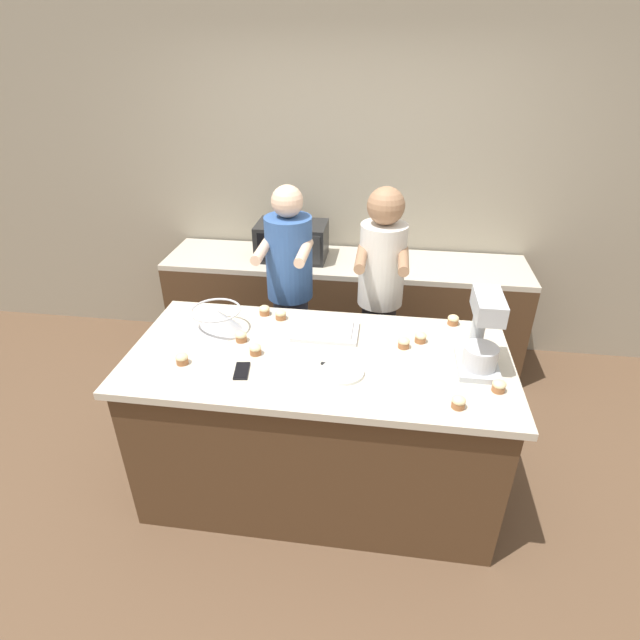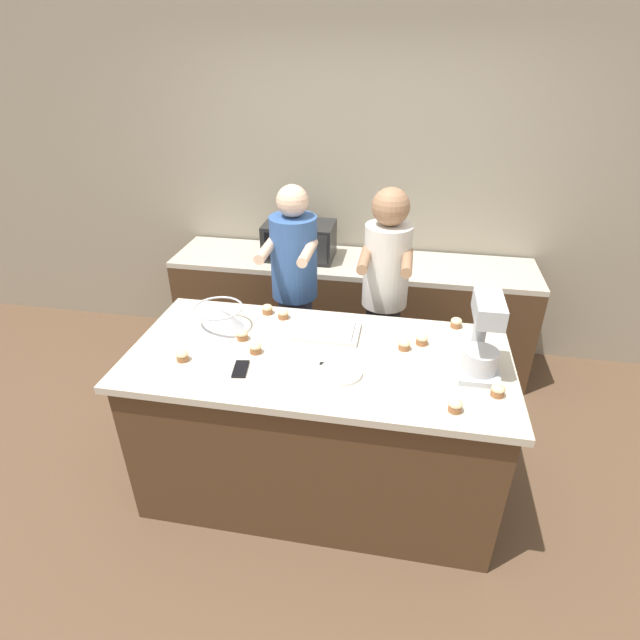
{
  "view_description": "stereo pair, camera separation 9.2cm",
  "coord_description": "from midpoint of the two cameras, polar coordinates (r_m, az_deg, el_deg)",
  "views": [
    {
      "loc": [
        0.31,
        -2.17,
        2.39
      ],
      "look_at": [
        0.0,
        0.05,
        1.12
      ],
      "focal_mm": 28.0,
      "sensor_mm": 36.0,
      "label": 1
    },
    {
      "loc": [
        0.4,
        -2.15,
        2.39
      ],
      "look_at": [
        0.0,
        0.05,
        1.12
      ],
      "focal_mm": 28.0,
      "sensor_mm": 36.0,
      "label": 2
    }
  ],
  "objects": [
    {
      "name": "cupcake_2",
      "position": [
        2.76,
        -7.94,
        -1.68
      ],
      "size": [
        0.06,
        0.06,
        0.06
      ],
      "color": "#9E6038",
      "rests_on": "island_counter"
    },
    {
      "name": "knife",
      "position": [
        2.53,
        3.11,
        -5.3
      ],
      "size": [
        0.22,
        0.04,
        0.01
      ],
      "color": "#BCBCC1",
      "rests_on": "island_counter"
    },
    {
      "name": "island_counter",
      "position": [
        2.91,
        0.75,
        -11.64
      ],
      "size": [
        2.0,
        0.95,
        0.94
      ],
      "color": "#4C331E",
      "rests_on": "ground_plane"
    },
    {
      "name": "baking_tray",
      "position": [
        2.8,
        1.71,
        -1.22
      ],
      "size": [
        0.37,
        0.25,
        0.04
      ],
      "color": "silver",
      "rests_on": "island_counter"
    },
    {
      "name": "back_wall",
      "position": [
        4.08,
        5.16,
        14.68
      ],
      "size": [
        10.0,
        0.06,
        2.7
      ],
      "color": "gray",
      "rests_on": "ground_plane"
    },
    {
      "name": "cell_phone",
      "position": [
        2.53,
        -8.04,
        -5.56
      ],
      "size": [
        0.09,
        0.15,
        0.01
      ],
      "color": "black",
      "rests_on": "island_counter"
    },
    {
      "name": "stand_mixer",
      "position": [
        2.55,
        19.06,
        -2.2
      ],
      "size": [
        0.2,
        0.3,
        0.41
      ],
      "color": "#B2B7BC",
      "rests_on": "island_counter"
    },
    {
      "name": "person_right",
      "position": [
        3.28,
        8.11,
        1.9
      ],
      "size": [
        0.31,
        0.49,
        1.64
      ],
      "color": "#232328",
      "rests_on": "ground_plane"
    },
    {
      "name": "microwave_oven",
      "position": [
        3.91,
        -1.69,
        9.06
      ],
      "size": [
        0.53,
        0.34,
        0.28
      ],
      "color": "black",
      "rests_on": "back_counter"
    },
    {
      "name": "mixing_bowl",
      "position": [
        2.87,
        -10.58,
        0.32
      ],
      "size": [
        0.28,
        0.28,
        0.14
      ],
      "color": "#BCBCC1",
      "rests_on": "island_counter"
    },
    {
      "name": "ground_plane",
      "position": [
        3.25,
        0.69,
        -17.94
      ],
      "size": [
        16.0,
        16.0,
        0.0
      ],
      "primitive_type": "plane",
      "color": "brown"
    },
    {
      "name": "cupcake_9",
      "position": [
        2.95,
        -3.35,
        0.7
      ],
      "size": [
        0.06,
        0.06,
        0.06
      ],
      "color": "#9E6038",
      "rests_on": "island_counter"
    },
    {
      "name": "cupcake_8",
      "position": [
        2.76,
        12.49,
        -2.18
      ],
      "size": [
        0.06,
        0.06,
        0.06
      ],
      "color": "#9E6038",
      "rests_on": "island_counter"
    },
    {
      "name": "cupcake_6",
      "position": [
        2.97,
        16.17,
        -0.29
      ],
      "size": [
        0.06,
        0.06,
        0.06
      ],
      "color": "#9E6038",
      "rests_on": "island_counter"
    },
    {
      "name": "cupcake_4",
      "position": [
        2.7,
        10.58,
        -2.78
      ],
      "size": [
        0.06,
        0.06,
        0.06
      ],
      "color": "#9E6038",
      "rests_on": "island_counter"
    },
    {
      "name": "cupcake_7",
      "position": [
        2.65,
        -14.51,
        -3.96
      ],
      "size": [
        0.06,
        0.06,
        0.06
      ],
      "color": "#9E6038",
      "rests_on": "island_counter"
    },
    {
      "name": "cupcake_1",
      "position": [
        3.01,
        -5.17,
        1.24
      ],
      "size": [
        0.06,
        0.06,
        0.06
      ],
      "color": "#9E6038",
      "rests_on": "island_counter"
    },
    {
      "name": "back_counter",
      "position": [
        4.09,
        4.1,
        1.05
      ],
      "size": [
        2.8,
        0.6,
        0.88
      ],
      "color": "#4C331E",
      "rests_on": "ground_plane"
    },
    {
      "name": "cupcake_3",
      "position": [
        2.48,
        20.67,
        -7.55
      ],
      "size": [
        0.06,
        0.06,
        0.06
      ],
      "color": "#9E6038",
      "rests_on": "island_counter"
    },
    {
      "name": "person_left",
      "position": [
        3.35,
        -2.11,
        2.46
      ],
      "size": [
        0.32,
        0.49,
        1.63
      ],
      "color": "#33384C",
      "rests_on": "ground_plane"
    },
    {
      "name": "small_plate",
      "position": [
        2.48,
        3.45,
        -6.0
      ],
      "size": [
        0.21,
        0.21,
        0.02
      ],
      "color": "white",
      "rests_on": "island_counter"
    },
    {
      "name": "cupcake_5",
      "position": [
        2.33,
        16.32,
        -9.39
      ],
      "size": [
        0.06,
        0.06,
        0.06
      ],
      "color": "#9E6038",
      "rests_on": "island_counter"
    },
    {
      "name": "cupcake_0",
      "position": [
        2.64,
        -6.41,
        -3.2
      ],
      "size": [
        0.06,
        0.06,
        0.06
      ],
      "color": "#9E6038",
      "rests_on": "island_counter"
    }
  ]
}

